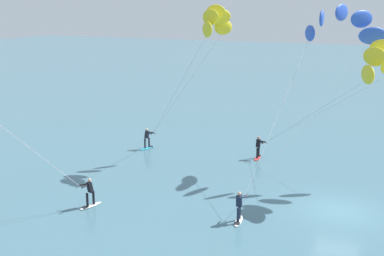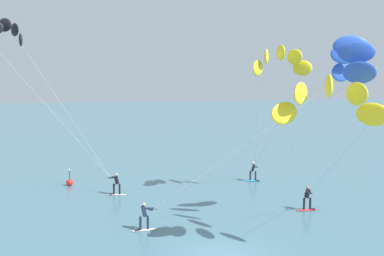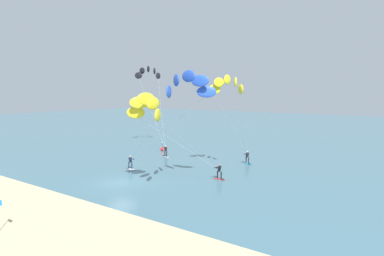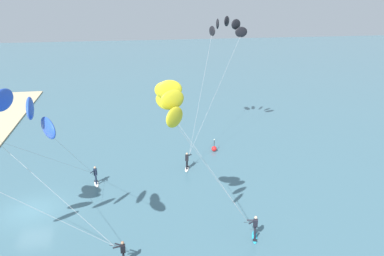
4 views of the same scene
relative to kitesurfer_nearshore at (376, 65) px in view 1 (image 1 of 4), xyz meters
name	(u,v)px [view 1 (image 1 of 4)]	position (x,y,z in m)	size (l,w,h in m)	color
ground_plane	(339,211)	(-4.91, 0.98, -7.65)	(240.00, 240.00, 0.00)	#426B7A
kitesurfer_nearshore	(376,65)	(0.00, 0.00, 0.00)	(6.26, 9.90, 9.18)	red
kitesurfer_mid_water	(338,30)	(2.03, 2.67, 1.93)	(13.19, 6.38, 11.21)	white
kitesurfer_far_out	(212,27)	(1.65, 11.28, 1.94)	(4.60, 6.84, 11.16)	#23ADD1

